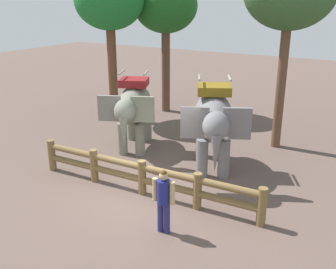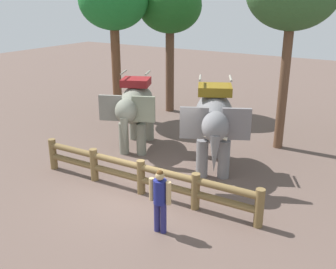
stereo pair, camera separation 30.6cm
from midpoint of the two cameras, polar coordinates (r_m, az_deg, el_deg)
name	(u,v)px [view 2 (the right image)]	position (r m, az deg, el deg)	size (l,w,h in m)	color
ground_plane	(141,193)	(11.78, -3.16, -8.51)	(60.00, 60.00, 0.00)	brown
log_fence	(141,175)	(11.52, -3.19, -5.83)	(7.34, 0.47, 1.05)	brown
elephant_near_left	(135,107)	(14.63, -4.19, 4.02)	(2.58, 3.46, 2.92)	gray
elephant_center	(214,120)	(12.81, 7.36, 2.12)	(2.84, 3.64, 3.10)	slate
tourist_woman_in_black	(160,197)	(9.54, -0.24, -9.06)	(0.59, 0.35, 1.67)	navy
tree_back_center	(170,8)	(19.33, 0.76, 17.96)	(3.00, 3.00, 6.39)	brown
tree_deep_back	(113,2)	(18.37, -7.44, 18.54)	(3.08, 3.08, 6.68)	brown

